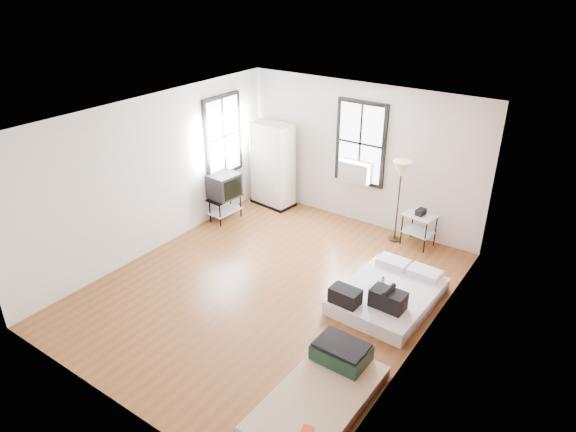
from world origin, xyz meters
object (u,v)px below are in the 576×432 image
Objects in this scene: side_table at (420,221)px; floor_lamp at (401,173)px; wardrobe at (273,165)px; tv_stand at (224,188)px; mattress_bare at (324,388)px; mattress_main at (387,294)px.

floor_lamp is at bearing -170.62° from side_table.
wardrobe is 3.32m from side_table.
tv_stand is at bearing -159.98° from floor_lamp.
wardrobe is at bearing 77.87° from tv_stand.
tv_stand is (-0.34, -1.17, -0.19)m from wardrobe.
mattress_bare is 5.67m from wardrobe.
mattress_bare is at bearing -31.37° from tv_stand.
mattress_bare is 1.18× the size of floor_lamp.
mattress_main is at bearing -6.82° from tv_stand.
floor_lamp is (-0.75, 1.94, 1.20)m from mattress_main.
floor_lamp reaches higher than mattress_main.
tv_stand is (-3.96, 0.77, 0.56)m from mattress_main.
tv_stand is at bearing -161.16° from side_table.
floor_lamp is 3.48m from tv_stand.
floor_lamp reaches higher than mattress_bare.
floor_lamp is (-0.42, -0.07, 0.86)m from side_table.
tv_stand is at bearing -99.88° from wardrobe.
wardrobe reaches higher than side_table.
wardrobe is 1.23m from tv_stand.
mattress_bare is 5.13m from tv_stand.
wardrobe is 1.13× the size of floor_lamp.
wardrobe is (-3.80, 4.13, 0.78)m from mattress_bare.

